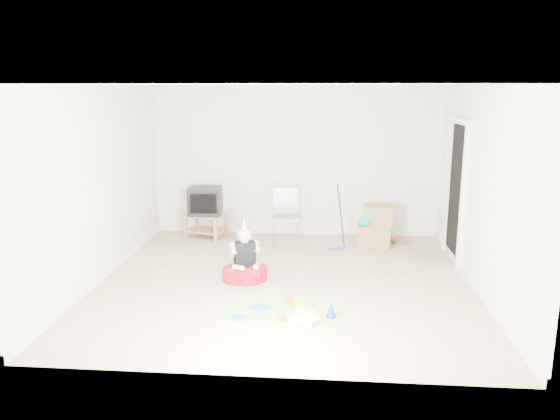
# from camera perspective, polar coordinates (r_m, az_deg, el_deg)

# --- Properties ---
(ground) EXTENTS (5.00, 5.00, 0.00)m
(ground) POSITION_cam_1_polar(r_m,az_deg,el_deg) (7.45, 0.51, -7.47)
(ground) COLOR tan
(ground) RESTS_ON ground
(doorway_recess) EXTENTS (0.02, 0.90, 2.05)m
(doorway_recess) POSITION_cam_1_polar(r_m,az_deg,el_deg) (8.54, 18.00, 1.68)
(doorway_recess) COLOR black
(doorway_recess) RESTS_ON ground
(tv_stand) EXTENTS (0.76, 0.61, 0.41)m
(tv_stand) POSITION_cam_1_polar(r_m,az_deg,el_deg) (9.59, -7.75, -1.40)
(tv_stand) COLOR #9E6C47
(tv_stand) RESTS_ON ground
(crt_tv) EXTENTS (0.59, 0.50, 0.48)m
(crt_tv) POSITION_cam_1_polar(r_m,az_deg,el_deg) (9.50, -7.83, 0.95)
(crt_tv) COLOR black
(crt_tv) RESTS_ON tv_stand
(folding_chair) EXTENTS (0.48, 0.46, 0.98)m
(folding_chair) POSITION_cam_1_polar(r_m,az_deg,el_deg) (8.94, 0.61, -0.80)
(folding_chair) COLOR #9A9A9F
(folding_chair) RESTS_ON ground
(cardboard_boxes) EXTENTS (0.57, 0.45, 0.67)m
(cardboard_boxes) POSITION_cam_1_polar(r_m,az_deg,el_deg) (9.12, 9.88, -1.73)
(cardboard_boxes) COLOR olive
(cardboard_boxes) RESTS_ON ground
(floor_mop) EXTENTS (0.27, 0.32, 1.02)m
(floor_mop) POSITION_cam_1_polar(r_m,az_deg,el_deg) (8.82, 5.95, -2.50)
(floor_mop) COLOR blue
(floor_mop) RESTS_ON ground
(book_pile) EXTENTS (0.31, 0.35, 0.06)m
(book_pile) POSITION_cam_1_polar(r_m,az_deg,el_deg) (9.47, 12.24, -3.11)
(book_pile) COLOR #277551
(book_pile) RESTS_ON ground
(seated_woman) EXTENTS (0.79, 0.79, 0.88)m
(seated_woman) POSITION_cam_1_polar(r_m,az_deg,el_deg) (7.46, -3.68, -5.89)
(seated_woman) COLOR maroon
(seated_woman) RESTS_ON ground
(party_mat) EXTENTS (1.43, 1.09, 0.01)m
(party_mat) POSITION_cam_1_polar(r_m,az_deg,el_deg) (6.51, 0.26, -10.52)
(party_mat) COLOR #E22F77
(party_mat) RESTS_ON ground
(birthday_cake) EXTENTS (0.34, 0.32, 0.14)m
(birthday_cake) POSITION_cam_1_polar(r_m,az_deg,el_deg) (6.18, 2.65, -11.48)
(birthday_cake) COLOR silver
(birthday_cake) RESTS_ON party_mat
(blue_plate_near) EXTENTS (0.24, 0.24, 0.01)m
(blue_plate_near) POSITION_cam_1_polar(r_m,az_deg,el_deg) (6.58, -2.04, -10.16)
(blue_plate_near) COLOR blue
(blue_plate_near) RESTS_ON party_mat
(blue_plate_far) EXTENTS (0.21, 0.21, 0.01)m
(blue_plate_far) POSITION_cam_1_polar(r_m,az_deg,el_deg) (6.33, -4.25, -11.17)
(blue_plate_far) COLOR blue
(blue_plate_far) RESTS_ON party_mat
(orange_cup_near) EXTENTS (0.11, 0.11, 0.09)m
(orange_cup_near) POSITION_cam_1_polar(r_m,az_deg,el_deg) (6.66, 1.05, -9.52)
(orange_cup_near) COLOR #E75819
(orange_cup_near) RESTS_ON party_mat
(orange_cup_far) EXTENTS (0.09, 0.09, 0.08)m
(orange_cup_far) POSITION_cam_1_polar(r_m,az_deg,el_deg) (6.21, 0.23, -11.24)
(orange_cup_far) COLOR #E75819
(orange_cup_far) RESTS_ON party_mat
(blue_party_hat) EXTENTS (0.13, 0.13, 0.18)m
(blue_party_hat) POSITION_cam_1_polar(r_m,az_deg,el_deg) (6.33, 5.37, -10.37)
(blue_party_hat) COLOR #1A3CBC
(blue_party_hat) RESTS_ON party_mat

